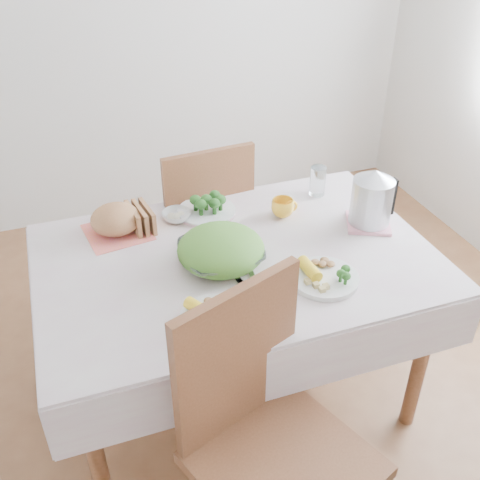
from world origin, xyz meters
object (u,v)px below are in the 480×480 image
object	(u,v)px
salad_bowl	(221,255)
dinner_plate_right	(324,278)
chair_near	(283,473)
dinner_plate_left	(215,318)
chair_far	(197,231)
yellow_mug	(283,208)
dining_table	(237,331)
electric_kettle	(372,199)

from	to	relation	value
salad_bowl	dinner_plate_right	size ratio (longest dim) A/B	1.22
chair_near	dinner_plate_left	distance (m)	0.52
salad_bowl	chair_far	bearing A→B (deg)	82.62
yellow_mug	dinner_plate_right	bearing A→B (deg)	-94.47
dining_table	electric_kettle	distance (m)	0.78
electric_kettle	dinner_plate_right	bearing A→B (deg)	-150.59
chair_far	yellow_mug	distance (m)	0.62
salad_bowl	electric_kettle	size ratio (longest dim) A/B	1.30
salad_bowl	electric_kettle	distance (m)	0.67
chair_far	electric_kettle	size ratio (longest dim) A/B	4.21
chair_near	dinner_plate_right	world-z (taller)	chair_near
dining_table	salad_bowl	xyz separation A→B (m)	(-0.07, -0.02, 0.42)
electric_kettle	chair_near	bearing A→B (deg)	-142.14
dining_table	salad_bowl	world-z (taller)	salad_bowl
chair_near	dinner_plate_right	bearing A→B (deg)	32.73
dining_table	chair_far	world-z (taller)	chair_far
salad_bowl	dinner_plate_right	world-z (taller)	salad_bowl
dinner_plate_left	electric_kettle	distance (m)	0.86
yellow_mug	electric_kettle	xyz separation A→B (m)	(0.31, -0.19, 0.08)
chair_far	dinner_plate_right	size ratio (longest dim) A/B	3.97
dinner_plate_left	electric_kettle	world-z (taller)	electric_kettle
dining_table	dinner_plate_left	world-z (taller)	dinner_plate_left
dining_table	yellow_mug	world-z (taller)	yellow_mug
dining_table	dinner_plate_right	size ratio (longest dim) A/B	5.61
dinner_plate_left	salad_bowl	bearing A→B (deg)	68.19
electric_kettle	chair_far	bearing A→B (deg)	121.88
salad_bowl	electric_kettle	xyz separation A→B (m)	(0.66, 0.06, 0.08)
chair_near	electric_kettle	bearing A→B (deg)	26.45
chair_far	yellow_mug	xyz separation A→B (m)	(0.26, -0.45, 0.34)
dining_table	salad_bowl	distance (m)	0.43
dining_table	chair_near	size ratio (longest dim) A/B	1.33
chair_far	salad_bowl	xyz separation A→B (m)	(-0.09, -0.70, 0.33)
salad_bowl	dinner_plate_right	distance (m)	0.39
dinner_plate_left	dinner_plate_right	world-z (taller)	same
chair_far	salad_bowl	distance (m)	0.78
chair_far	salad_bowl	world-z (taller)	chair_far
yellow_mug	electric_kettle	size ratio (longest dim) A/B	0.42
dinner_plate_right	dining_table	bearing A→B (deg)	134.93
chair_far	chair_near	bearing A→B (deg)	80.05
salad_bowl	chair_near	bearing A→B (deg)	-92.80
dining_table	chair_far	xyz separation A→B (m)	(0.02, 0.67, 0.09)
dinner_plate_left	dinner_plate_right	size ratio (longest dim) A/B	0.93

